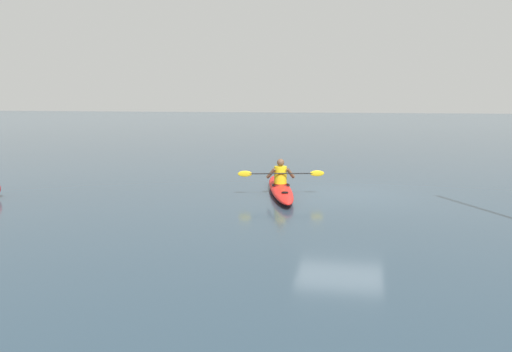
# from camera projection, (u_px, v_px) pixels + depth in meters

# --- Properties ---
(ground_plane) EXTENTS (160.00, 160.00, 0.00)m
(ground_plane) POSITION_uv_depth(u_px,v_px,m) (341.00, 194.00, 15.37)
(ground_plane) COLOR #283D4C
(kayak) EXTENTS (1.65, 4.62, 0.31)m
(kayak) POSITION_uv_depth(u_px,v_px,m) (280.00, 189.00, 15.32)
(kayak) COLOR red
(kayak) RESTS_ON ground
(kayaker) EXTENTS (2.38, 0.68, 0.71)m
(kayaker) POSITION_uv_depth(u_px,v_px,m) (281.00, 173.00, 15.23)
(kayaker) COLOR yellow
(kayaker) RESTS_ON kayak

